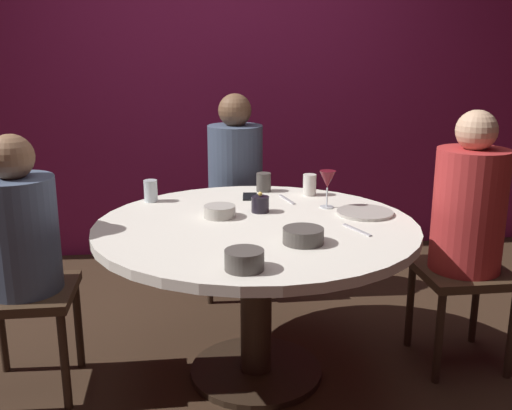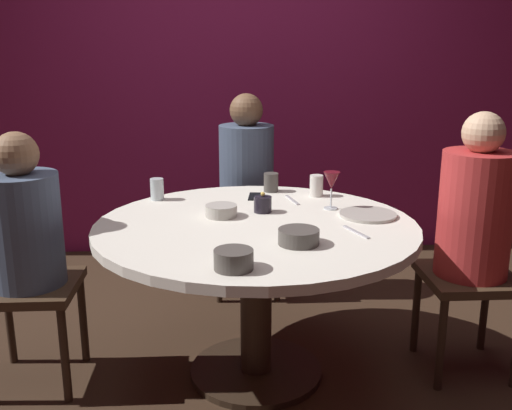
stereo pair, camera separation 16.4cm
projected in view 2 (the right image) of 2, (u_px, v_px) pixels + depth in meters
The scene contains 18 objects.
ground_plane at pixel (256, 373), 2.73m from camera, with size 8.00×8.00×0.00m, color #382619.
back_wall at pixel (241, 69), 4.11m from camera, with size 6.00×0.10×2.60m, color maroon.
dining_table at pixel (256, 254), 2.58m from camera, with size 1.38×1.38×0.72m.
seated_diner_left at pixel (24, 233), 2.49m from camera, with size 0.40×0.40×1.12m.
seated_diner_back at pixel (247, 173), 3.47m from camera, with size 0.40×0.40×1.20m.
seated_diner_right at pixel (475, 217), 2.59m from camera, with size 0.40×0.40×1.19m.
candle_holder at pixel (263, 204), 2.70m from camera, with size 0.08×0.08×0.09m.
wine_glass at pixel (332, 182), 2.73m from camera, with size 0.08×0.08×0.18m.
dinner_plate at pixel (368, 215), 2.64m from camera, with size 0.25×0.25×0.01m, color #B2ADA3.
cell_phone at pixel (256, 197), 2.97m from camera, with size 0.07×0.14×0.01m, color black.
bowl_serving_large at pixel (221, 211), 2.63m from camera, with size 0.14×0.14×0.05m, color #B2ADA3.
bowl_salad_center at pixel (299, 237), 2.27m from camera, with size 0.16×0.16×0.06m, color #4C4742.
bowl_small_white at pixel (234, 259), 2.01m from camera, with size 0.14×0.14×0.07m, color #4C4742.
cup_near_candle at pixel (316, 186), 2.98m from camera, with size 0.07×0.07×0.11m, color silver.
cup_by_left_diner at pixel (271, 182), 3.08m from camera, with size 0.08×0.08×0.10m, color #4C4742.
cup_by_right_diner at pixel (157, 189), 2.91m from camera, with size 0.07×0.07×0.11m, color silver.
fork_near_plate at pixel (356, 232), 2.41m from camera, with size 0.02×0.18×0.01m, color #B7B7BC.
knife_near_plate at pixel (292, 200), 2.91m from camera, with size 0.02×0.18×0.01m, color #B7B7BC.
Camera 2 is at (-0.14, -2.43, 1.46)m, focal length 41.69 mm.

